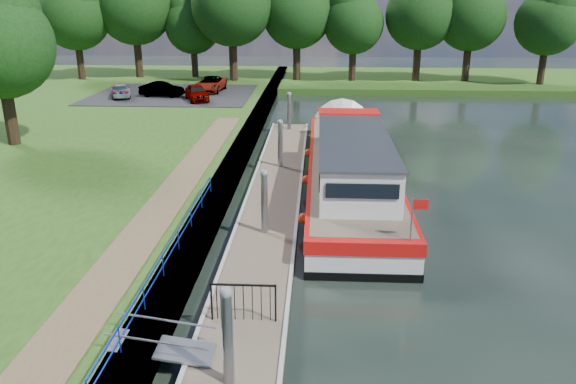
# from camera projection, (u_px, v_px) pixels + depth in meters

# --- Properties ---
(ground) EXTENTS (160.00, 160.00, 0.00)m
(ground) POSITION_uv_depth(u_px,v_px,m) (233.00, 383.00, 13.90)
(ground) COLOR black
(ground) RESTS_ON ground
(bank_edge) EXTENTS (1.10, 90.00, 0.78)m
(bank_edge) POSITION_uv_depth(u_px,v_px,m) (226.00, 180.00, 28.05)
(bank_edge) COLOR #473D2D
(bank_edge) RESTS_ON ground
(far_bank) EXTENTS (60.00, 18.00, 0.60)m
(far_bank) POSITION_uv_depth(u_px,v_px,m) (409.00, 80.00, 62.21)
(far_bank) COLOR #264B15
(far_bank) RESTS_ON ground
(footpath) EXTENTS (1.60, 40.00, 0.05)m
(footpath) POSITION_uv_depth(u_px,v_px,m) (149.00, 225.00, 21.41)
(footpath) COLOR brown
(footpath) RESTS_ON riverbank
(carpark) EXTENTS (14.00, 12.00, 0.06)m
(carpark) POSITION_uv_depth(u_px,v_px,m) (173.00, 94.00, 50.03)
(carpark) COLOR black
(carpark) RESTS_ON riverbank
(blue_fence) EXTENTS (0.04, 18.04, 0.72)m
(blue_fence) POSITION_uv_depth(u_px,v_px,m) (154.00, 276.00, 16.44)
(blue_fence) COLOR #0C2DBF
(blue_fence) RESTS_ON riverbank
(pontoon) EXTENTS (2.50, 30.00, 0.56)m
(pontoon) POSITION_uv_depth(u_px,v_px,m) (274.00, 198.00, 26.10)
(pontoon) COLOR brown
(pontoon) RESTS_ON ground
(mooring_piles) EXTENTS (0.30, 27.30, 3.55)m
(mooring_piles) POSITION_uv_depth(u_px,v_px,m) (274.00, 176.00, 25.74)
(mooring_piles) COLOR gray
(mooring_piles) RESTS_ON ground
(gangway) EXTENTS (2.58, 1.00, 0.92)m
(gangway) POSITION_uv_depth(u_px,v_px,m) (163.00, 347.00, 14.26)
(gangway) COLOR #A5A8AD
(gangway) RESTS_ON ground
(gate_panel) EXTENTS (1.85, 0.05, 1.15)m
(gate_panel) POSITION_uv_depth(u_px,v_px,m) (243.00, 297.00, 15.60)
(gate_panel) COLOR black
(gate_panel) RESTS_ON ground
(barge) EXTENTS (4.36, 21.15, 4.78)m
(barge) POSITION_uv_depth(u_px,v_px,m) (349.00, 164.00, 28.26)
(barge) COLOR black
(barge) RESTS_ON ground
(horizon_trees) EXTENTS (54.38, 10.03, 12.87)m
(horizon_trees) POSITION_uv_depth(u_px,v_px,m) (285.00, 8.00, 57.26)
(horizon_trees) COLOR #332316
(horizon_trees) RESTS_ON ground
(car_a) EXTENTS (2.92, 4.21, 1.33)m
(car_a) POSITION_uv_depth(u_px,v_px,m) (197.00, 93.00, 46.66)
(car_a) COLOR #999999
(car_a) RESTS_ON carpark
(car_b) EXTENTS (3.90, 1.72, 1.25)m
(car_b) POSITION_uv_depth(u_px,v_px,m) (162.00, 89.00, 48.57)
(car_b) COLOR #999999
(car_b) RESTS_ON carpark
(car_c) EXTENTS (2.80, 4.21, 1.13)m
(car_c) POSITION_uv_depth(u_px,v_px,m) (121.00, 91.00, 48.23)
(car_c) COLOR #999999
(car_c) RESTS_ON carpark
(car_d) EXTENTS (2.54, 4.97, 1.34)m
(car_d) POSITION_uv_depth(u_px,v_px,m) (210.00, 84.00, 51.08)
(car_d) COLOR #999999
(car_d) RESTS_ON carpark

